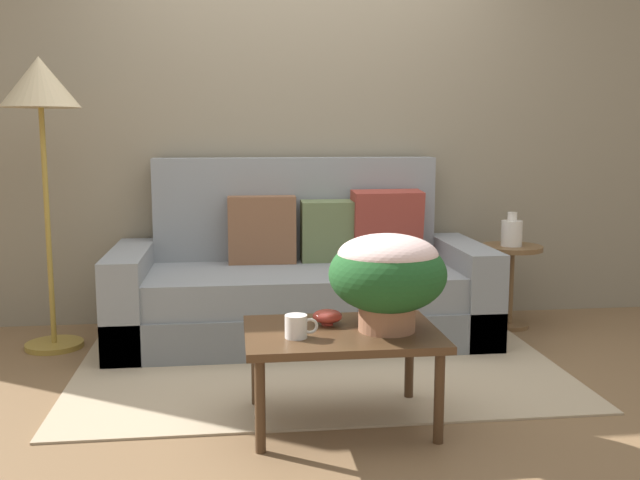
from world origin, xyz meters
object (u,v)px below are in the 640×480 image
at_px(floor_lamp, 41,101).
at_px(table_vase, 512,232).
at_px(snack_bowl, 327,317).
at_px(couch, 302,283).
at_px(coffee_mug, 297,326).
at_px(coffee_table, 342,341).
at_px(side_table, 510,271).
at_px(potted_plant, 388,272).

height_order(floor_lamp, table_vase, floor_lamp).
xyz_separation_m(snack_bowl, table_vase, (1.32, 1.27, 0.17)).
distance_m(couch, coffee_mug, 1.45).
distance_m(floor_lamp, snack_bowl, 2.07).
distance_m(couch, coffee_table, 1.35).
bearing_deg(side_table, couch, -178.78).
xyz_separation_m(coffee_mug, table_vase, (1.47, 1.45, 0.15)).
height_order(potted_plant, table_vase, potted_plant).
distance_m(potted_plant, coffee_mug, 0.43).
bearing_deg(couch, side_table, 1.22).
xyz_separation_m(potted_plant, coffee_mug, (-0.38, -0.06, -0.20)).
bearing_deg(coffee_table, side_table, 47.00).
relative_size(couch, coffee_mug, 16.27).
bearing_deg(floor_lamp, couch, 3.20).
xyz_separation_m(coffee_table, snack_bowl, (-0.05, 0.09, 0.08)).
bearing_deg(table_vase, coffee_table, -133.13).
height_order(floor_lamp, potted_plant, floor_lamp).
relative_size(couch, side_table, 4.20).
xyz_separation_m(coffee_table, potted_plant, (0.18, -0.03, 0.29)).
relative_size(side_table, floor_lamp, 0.32).
bearing_deg(snack_bowl, couch, 89.30).
bearing_deg(side_table, coffee_mug, -135.28).
bearing_deg(couch, table_vase, 0.60).
bearing_deg(coffee_table, table_vase, 46.87).
relative_size(couch, table_vase, 10.36).
bearing_deg(table_vase, couch, -179.40).
xyz_separation_m(floor_lamp, table_vase, (2.74, 0.09, -0.78)).
height_order(side_table, floor_lamp, floor_lamp).
bearing_deg(side_table, table_vase, -118.08).
bearing_deg(potted_plant, snack_bowl, 153.31).
relative_size(coffee_table, floor_lamp, 0.49).
xyz_separation_m(floor_lamp, coffee_mug, (1.27, -1.35, -0.93)).
bearing_deg(coffee_table, floor_lamp, 139.25).
bearing_deg(couch, coffee_mug, -96.46).
height_order(snack_bowl, table_vase, table_vase).
relative_size(coffee_table, table_vase, 3.81).
bearing_deg(potted_plant, floor_lamp, 142.03).
distance_m(coffee_table, floor_lamp, 2.19).
bearing_deg(floor_lamp, coffee_table, -40.75).
relative_size(potted_plant, snack_bowl, 3.84).
xyz_separation_m(couch, snack_bowl, (-0.02, -1.25, 0.12)).
xyz_separation_m(coffee_mug, snack_bowl, (0.15, 0.18, -0.01)).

